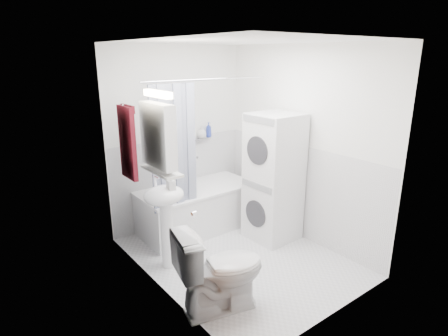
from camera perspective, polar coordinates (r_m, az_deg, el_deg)
floor at (r=4.51m, az=2.18°, el=-13.38°), size 2.60×2.60×0.00m
room_walls at (r=3.97m, az=2.42°, el=5.50°), size 2.60×2.60×2.60m
wainscot at (r=4.45m, az=-0.15°, el=-5.17°), size 1.98×2.58×2.58m
door at (r=3.15m, az=-4.63°, el=-6.91°), size 0.05×2.00×2.00m
bathtub at (r=5.05m, az=-4.12°, el=-5.83°), size 1.54×0.73×0.59m
tub_spout at (r=5.23m, az=-4.42°, el=1.72°), size 0.04×0.12×0.04m
curtain_rod at (r=4.42m, az=-2.33°, el=13.36°), size 1.72×0.02×0.02m
shower_curtain at (r=4.27m, az=-7.56°, el=2.91°), size 0.55×0.02×1.45m
sink at (r=4.06m, az=-8.99°, el=-6.04°), size 0.44×0.37×1.04m
medicine_cabinet at (r=3.54m, az=-9.99°, el=5.16°), size 0.13×0.50×0.71m
shelf at (r=3.64m, az=-9.49°, el=-0.44°), size 0.18×0.54×0.02m
shower_caddy at (r=5.19m, az=-3.96°, el=4.36°), size 0.22×0.06×0.02m
towel at (r=4.15m, az=-14.49°, el=3.97°), size 0.07×0.34×0.81m
washer_dryer at (r=4.70m, az=7.53°, el=-1.48°), size 0.59×0.58×1.60m
toilet at (r=3.51m, az=-0.58°, el=-15.30°), size 0.91×0.64×0.80m
soap_pump at (r=3.93m, az=-8.05°, el=-2.94°), size 0.08×0.17×0.08m
shelf_bottle at (r=3.50m, az=-8.37°, el=-0.27°), size 0.07×0.18×0.07m
shelf_cup at (r=3.73m, az=-10.42°, el=0.92°), size 0.10×0.09×0.10m
shampoo_a at (r=5.20m, az=-3.43°, el=5.27°), size 0.13×0.17×0.13m
shampoo_b at (r=5.27m, az=-2.34°, el=5.16°), size 0.08×0.21×0.08m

